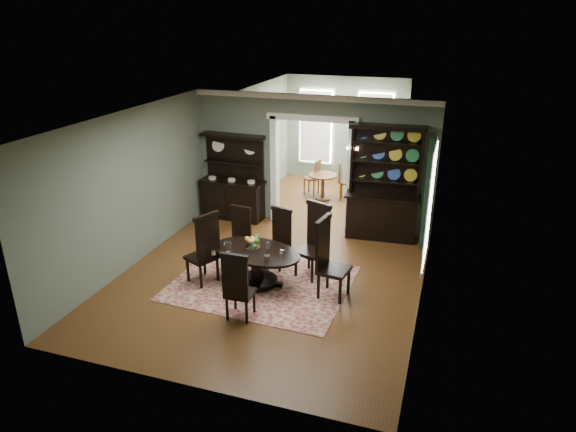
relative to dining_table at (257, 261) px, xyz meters
name	(u,v)px	position (x,y,z in m)	size (l,w,h in m)	color
room	(266,201)	(0.14, 0.16, 1.11)	(5.51, 6.01, 3.01)	brown
parlor	(338,137)	(0.14, 5.65, 1.05)	(3.51, 3.50, 3.01)	brown
doorway_trim	(312,156)	(0.14, 3.12, 1.15)	(2.08, 0.25, 2.57)	white
right_window	(428,200)	(2.84, 1.05, 1.14)	(0.15, 1.47, 2.12)	white
wall_sconce	(353,150)	(1.09, 2.96, 1.42)	(0.27, 0.21, 0.21)	#CC8636
rug	(262,283)	(0.07, 0.03, -0.46)	(3.14, 2.51, 0.01)	maroon
dining_table	(257,261)	(0.00, 0.00, 0.00)	(1.88, 1.87, 0.67)	black
centerpiece	(252,245)	(-0.09, 0.04, 0.27)	(1.46, 0.94, 0.24)	white
chair_far_left	(239,235)	(-0.61, 0.63, 0.16)	(0.49, 0.47, 1.20)	black
chair_far_mid	(280,236)	(0.15, 0.84, 0.15)	(0.52, 0.50, 1.18)	black
chair_far_right	(315,238)	(0.89, 0.70, 0.28)	(0.68, 0.66, 1.42)	black
chair_end_left	(205,247)	(-0.87, -0.29, 0.27)	(0.66, 0.67, 1.39)	black
chair_end_right	(328,256)	(1.31, 0.01, 0.30)	(0.58, 0.61, 1.45)	black
chair_near	(237,285)	(0.15, -1.21, 0.18)	(0.47, 0.43, 1.22)	black
sideboard	(233,189)	(-1.73, 2.88, 0.24)	(1.56, 0.61, 2.03)	black
welsh_dresser	(383,198)	(1.82, 2.85, 0.43)	(1.62, 0.68, 2.48)	black
parlor_table	(323,183)	(-0.01, 4.76, -0.01)	(0.75, 0.75, 0.69)	#563318
parlor_chair_left	(314,176)	(-0.34, 5.07, 0.06)	(0.43, 0.42, 0.98)	#563318
parlor_chair_right	(344,180)	(0.53, 4.96, 0.08)	(0.44, 0.43, 1.02)	#563318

